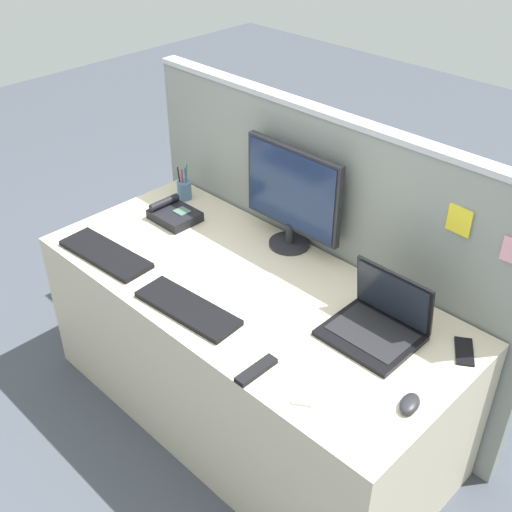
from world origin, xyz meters
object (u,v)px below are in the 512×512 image
desktop_monitor (292,194)px  keyboard_spare (105,254)px  pen_cup (184,190)px  cell_phone_white_slab (305,388)px  cell_phone_black_slab (464,351)px  keyboard_main (188,308)px  laptop (379,321)px  computer_mouse_right_hand (410,404)px  desk_phone (174,214)px  tv_remote (256,370)px

desktop_monitor → keyboard_spare: bearing=-128.6°
pen_cup → cell_phone_white_slab: size_ratio=1.18×
pen_cup → cell_phone_black_slab: size_ratio=1.26×
desktop_monitor → keyboard_main: desktop_monitor is taller
desktop_monitor → cell_phone_white_slab: size_ratio=3.30×
desktop_monitor → laptop: size_ratio=1.55×
keyboard_main → cell_phone_black_slab: size_ratio=3.11×
laptop → keyboard_main: size_ratio=0.73×
computer_mouse_right_hand → cell_phone_black_slab: 0.36m
desk_phone → cell_phone_white_slab: desk_phone is taller
laptop → cell_phone_black_slab: (0.28, 0.12, -0.05)m
pen_cup → cell_phone_black_slab: pen_cup is taller
pen_cup → cell_phone_black_slab: (1.57, -0.03, -0.04)m
keyboard_spare → cell_phone_black_slab: (1.41, 0.54, -0.01)m
cell_phone_black_slab → cell_phone_white_slab: bearing=-150.9°
desktop_monitor → desk_phone: size_ratio=2.34×
pen_cup → tv_remote: pen_cup is taller
keyboard_spare → laptop: bearing=16.1°
pen_cup → desk_phone: bearing=-54.3°
desktop_monitor → desk_phone: desktop_monitor is taller
keyboard_main → pen_cup: bearing=136.2°
keyboard_main → keyboard_spare: (-0.54, -0.01, 0.00)m
cell_phone_black_slab → tv_remote: bearing=-160.3°
cell_phone_white_slab → tv_remote: tv_remote is taller
laptop → cell_phone_white_slab: size_ratio=2.13×
laptop → tv_remote: bearing=-110.1°
desk_phone → keyboard_main: desk_phone is taller
desktop_monitor → computer_mouse_right_hand: (0.91, -0.45, -0.24)m
computer_mouse_right_hand → pen_cup: pen_cup is taller
laptop → tv_remote: 0.50m
laptop → cell_phone_black_slab: bearing=23.7°
keyboard_spare → cell_phone_white_slab: bearing=-3.6°
keyboard_spare → tv_remote: (0.96, -0.05, -0.00)m
keyboard_main → keyboard_spare: same height
keyboard_main → computer_mouse_right_hand: computer_mouse_right_hand is taller
laptop → cell_phone_white_slab: 0.41m
desk_phone → keyboard_spare: size_ratio=0.47×
computer_mouse_right_hand → cell_phone_black_slab: bearing=77.3°
pen_cup → cell_phone_black_slab: bearing=-1.2°
keyboard_main → tv_remote: (0.42, -0.05, -0.00)m
desktop_monitor → cell_phone_white_slab: desktop_monitor is taller
desktop_monitor → laptop: (0.63, -0.22, -0.20)m
laptop → desk_phone: (-1.16, -0.01, -0.03)m
keyboard_main → laptop: bearing=30.3°
keyboard_spare → cell_phone_white_slab: keyboard_spare is taller
desk_phone → computer_mouse_right_hand: size_ratio=2.14×
desktop_monitor → pen_cup: desktop_monitor is taller
pen_cup → cell_phone_white_slab: 1.40m
laptop → pen_cup: 1.29m
desktop_monitor → cell_phone_black_slab: desktop_monitor is taller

